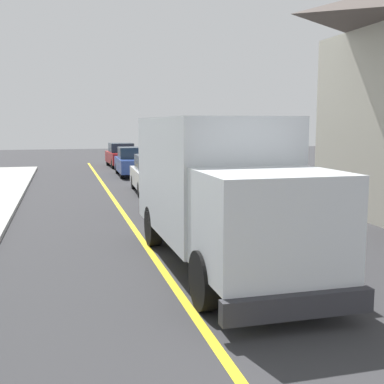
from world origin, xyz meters
name	(u,v)px	position (x,y,z in m)	size (l,w,h in m)	color
centre_line_yellow	(152,254)	(0.00, 10.00, 0.00)	(0.16, 56.00, 0.01)	gold
box_truck	(218,184)	(1.26, 8.91, 1.77)	(2.46, 7.20, 3.20)	silver
parked_car_near	(186,191)	(2.04, 14.84, 0.79)	(1.86, 4.42, 1.67)	black
parked_car_mid	(154,175)	(2.00, 20.53, 0.79)	(1.99, 4.47, 1.67)	silver
parked_car_far	(133,162)	(2.06, 27.91, 0.79)	(1.88, 4.43, 1.67)	#2D4793
parked_car_furthest	(121,156)	(2.12, 34.19, 0.79)	(1.95, 4.46, 1.67)	maroon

